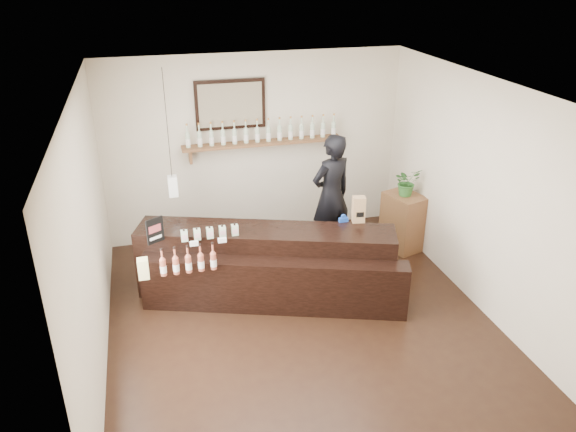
{
  "coord_description": "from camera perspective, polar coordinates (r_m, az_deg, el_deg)",
  "views": [
    {
      "loc": [
        -1.58,
        -5.47,
        4.03
      ],
      "look_at": [
        0.04,
        0.7,
        1.06
      ],
      "focal_mm": 35.0,
      "sensor_mm": 36.0,
      "label": 1
    }
  ],
  "objects": [
    {
      "name": "tape_dispenser",
      "position": [
        7.24,
        5.66,
        -0.3
      ],
      "size": [
        0.12,
        0.05,
        0.1
      ],
      "color": "#163EA0",
      "rests_on": "counter"
    },
    {
      "name": "potted_plant",
      "position": [
        8.28,
        11.98,
        3.4
      ],
      "size": [
        0.42,
        0.38,
        0.41
      ],
      "primitive_type": "imported",
      "rotation": [
        0.0,
        0.0,
        0.18
      ],
      "color": "#2F6729",
      "rests_on": "side_cabinet"
    },
    {
      "name": "shopkeeper",
      "position": [
        8.03,
        4.43,
        2.91
      ],
      "size": [
        0.87,
        0.71,
        2.05
      ],
      "primitive_type": "imported",
      "rotation": [
        0.0,
        0.0,
        3.49
      ],
      "color": "black",
      "rests_on": "ground"
    },
    {
      "name": "side_cabinet",
      "position": [
        8.53,
        11.61,
        -0.54
      ],
      "size": [
        0.58,
        0.69,
        0.85
      ],
      "color": "brown",
      "rests_on": "ground"
    },
    {
      "name": "counter",
      "position": [
        7.16,
        -2.1,
        -5.23
      ],
      "size": [
        3.27,
        1.91,
        1.07
      ],
      "color": "black",
      "rests_on": "ground"
    },
    {
      "name": "ground",
      "position": [
        6.97,
        1.14,
        -10.33
      ],
      "size": [
        5.0,
        5.0,
        0.0
      ],
      "primitive_type": "plane",
      "color": "black",
      "rests_on": "ground"
    },
    {
      "name": "room_shell",
      "position": [
        6.14,
        1.27,
        2.75
      ],
      "size": [
        5.0,
        5.0,
        5.0
      ],
      "color": "beige",
      "rests_on": "ground"
    },
    {
      "name": "promo_sign",
      "position": [
        6.82,
        -13.36,
        -1.44
      ],
      "size": [
        0.21,
        0.13,
        0.32
      ],
      "color": "black",
      "rests_on": "counter"
    },
    {
      "name": "paper_bag",
      "position": [
        7.21,
        7.18,
        0.67
      ],
      "size": [
        0.17,
        0.14,
        0.34
      ],
      "color": "#9F6F4C",
      "rests_on": "counter"
    },
    {
      "name": "back_wall_decor",
      "position": [
        8.29,
        -4.22,
        8.96
      ],
      "size": [
        2.66,
        0.96,
        1.69
      ],
      "color": "brown",
      "rests_on": "ground"
    }
  ]
}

